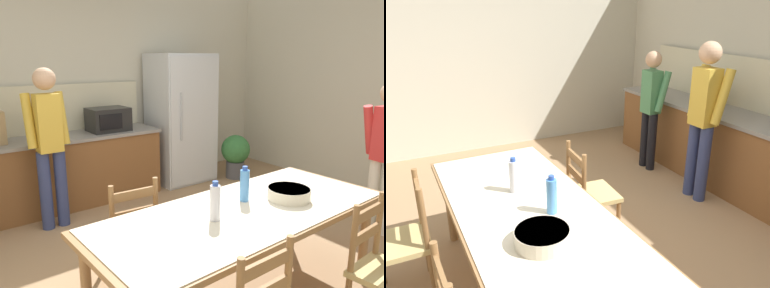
{
  "view_description": "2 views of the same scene",
  "coord_description": "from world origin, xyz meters",
  "views": [
    {
      "loc": [
        -1.69,
        -2.26,
        1.81
      ],
      "look_at": [
        0.24,
        0.29,
        1.07
      ],
      "focal_mm": 35.0,
      "sensor_mm": 36.0,
      "label": 1
    },
    {
      "loc": [
        2.23,
        -1.2,
        2.04
      ],
      "look_at": [
        -0.36,
        0.1,
        0.97
      ],
      "focal_mm": 35.0,
      "sensor_mm": 36.0,
      "label": 2
    }
  ],
  "objects": [
    {
      "name": "person_at_sink",
      "position": [
        -1.5,
        1.71,
        0.86
      ],
      "size": [
        0.38,
        0.26,
        1.53
      ],
      "rotation": [
        0.0,
        0.0,
        1.57
      ],
      "color": "black",
      "rests_on": "ground"
    },
    {
      "name": "dining_table",
      "position": [
        0.11,
        -0.51,
        0.69
      ],
      "size": [
        2.32,
        1.01,
        0.76
      ],
      "rotation": [
        0.0,
        0.0,
        0.02
      ],
      "color": "olive",
      "rests_on": "ground"
    },
    {
      "name": "bottle_off_centre",
      "position": [
        0.22,
        -0.39,
        0.88
      ],
      "size": [
        0.07,
        0.07,
        0.27
      ],
      "color": "#4C8ED6",
      "rests_on": "dining_table"
    },
    {
      "name": "ground_plane",
      "position": [
        0.0,
        0.0,
        0.0
      ],
      "size": [
        8.32,
        8.32,
        0.0
      ],
      "primitive_type": "plane",
      "color": "#9E7A56"
    },
    {
      "name": "bottle_near_centre",
      "position": [
        -0.18,
        -0.51,
        0.88
      ],
      "size": [
        0.07,
        0.07,
        0.27
      ],
      "color": "silver",
      "rests_on": "dining_table"
    },
    {
      "name": "chair_side_far_left",
      "position": [
        -0.43,
        0.25,
        0.44
      ],
      "size": [
        0.45,
        0.43,
        0.91
      ],
      "rotation": [
        0.0,
        0.0,
        3.07
      ],
      "color": "olive",
      "rests_on": "ground"
    },
    {
      "name": "paper_bag",
      "position": [
        -1.02,
        2.2,
        1.06
      ],
      "size": [
        0.24,
        0.16,
        0.36
      ],
      "primitive_type": "cube",
      "color": "tan",
      "rests_on": "kitchen_counter"
    },
    {
      "name": "wall_left",
      "position": [
        -3.26,
        0.0,
        1.45
      ],
      "size": [
        0.12,
        5.2,
        2.9
      ],
      "primitive_type": "cube",
      "color": "beige",
      "rests_on": "ground"
    },
    {
      "name": "counter_splashback",
      "position": [
        -0.75,
        2.54,
        1.18
      ],
      "size": [
        3.34,
        0.03,
        0.6
      ],
      "primitive_type": "cube",
      "color": "beige",
      "rests_on": "kitchen_counter"
    },
    {
      "name": "chair_side_near_left",
      "position": [
        -0.39,
        -1.29,
        0.44
      ],
      "size": [
        0.42,
        0.4,
        0.91
      ],
      "rotation": [
        0.0,
        0.0,
        0.01
      ],
      "color": "olive",
      "rests_on": "ground"
    },
    {
      "name": "kitchen_counter",
      "position": [
        -0.75,
        2.23,
        0.44
      ],
      "size": [
        3.38,
        0.66,
        0.88
      ],
      "color": "brown",
      "rests_on": "ground"
    },
    {
      "name": "serving_bowl",
      "position": [
        0.51,
        -0.57,
        0.81
      ],
      "size": [
        0.32,
        0.32,
        0.09
      ],
      "color": "beige",
      "rests_on": "dining_table"
    },
    {
      "name": "person_at_counter",
      "position": [
        -0.58,
        1.69,
        0.97
      ],
      "size": [
        0.43,
        0.3,
        1.72
      ],
      "rotation": [
        0.0,
        0.0,
        1.57
      ],
      "color": "navy",
      "rests_on": "ground"
    }
  ]
}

